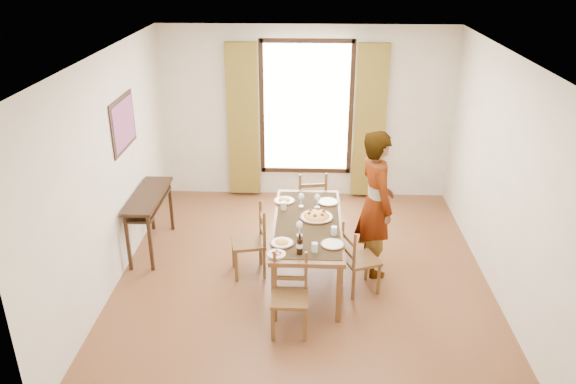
{
  "coord_description": "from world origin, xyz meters",
  "views": [
    {
      "loc": [
        0.05,
        -5.95,
        3.78
      ],
      "look_at": [
        -0.2,
        0.29,
        1.0
      ],
      "focal_mm": 35.0,
      "sensor_mm": 36.0,
      "label": 1
    }
  ],
  "objects_px": {
    "dining_table": "(308,227)",
    "man": "(376,204)",
    "console_table": "(149,202)",
    "pasta_platter": "(316,214)"
  },
  "relations": [
    {
      "from": "console_table",
      "to": "dining_table",
      "type": "distance_m",
      "value": 2.17
    },
    {
      "from": "console_table",
      "to": "pasta_platter",
      "type": "xyz_separation_m",
      "value": [
        2.18,
        -0.52,
        0.12
      ]
    },
    {
      "from": "dining_table",
      "to": "man",
      "type": "distance_m",
      "value": 0.87
    },
    {
      "from": "dining_table",
      "to": "man",
      "type": "relative_size",
      "value": 1.03
    },
    {
      "from": "man",
      "to": "pasta_platter",
      "type": "distance_m",
      "value": 0.73
    },
    {
      "from": "console_table",
      "to": "pasta_platter",
      "type": "bearing_deg",
      "value": -13.3
    },
    {
      "from": "dining_table",
      "to": "man",
      "type": "height_order",
      "value": "man"
    },
    {
      "from": "console_table",
      "to": "dining_table",
      "type": "height_order",
      "value": "console_table"
    },
    {
      "from": "console_table",
      "to": "man",
      "type": "xyz_separation_m",
      "value": [
        2.89,
        -0.42,
        0.23
      ]
    },
    {
      "from": "dining_table",
      "to": "man",
      "type": "xyz_separation_m",
      "value": [
        0.81,
        0.2,
        0.23
      ]
    }
  ]
}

